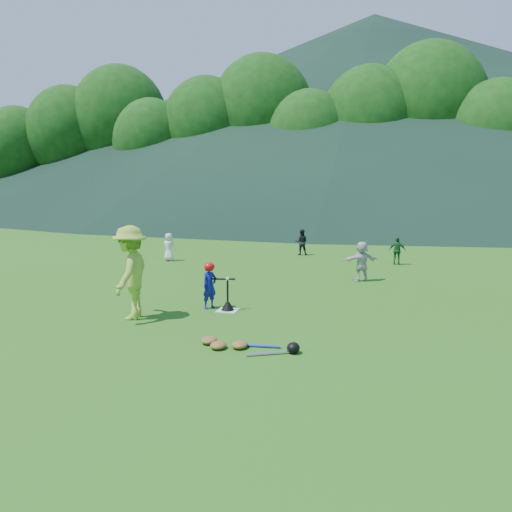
% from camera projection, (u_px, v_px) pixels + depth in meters
% --- Properties ---
extents(ground, '(120.00, 120.00, 0.00)m').
position_uv_depth(ground, '(228.00, 311.00, 11.22)').
color(ground, '#2A6016').
rests_on(ground, ground).
extents(home_plate, '(0.45, 0.45, 0.02)m').
position_uv_depth(home_plate, '(228.00, 310.00, 11.22)').
color(home_plate, silver).
rests_on(home_plate, ground).
extents(baseball, '(0.08, 0.08, 0.08)m').
position_uv_depth(baseball, '(227.00, 279.00, 11.11)').
color(baseball, white).
rests_on(baseball, batting_tee).
extents(batter_child, '(0.41, 0.46, 1.04)m').
position_uv_depth(batter_child, '(210.00, 286.00, 11.38)').
color(batter_child, navy).
rests_on(batter_child, ground).
extents(adult_coach, '(0.92, 1.37, 1.98)m').
position_uv_depth(adult_coach, '(131.00, 273.00, 10.46)').
color(adult_coach, '#94B936').
rests_on(adult_coach, ground).
extents(fielder_a, '(0.52, 0.35, 1.03)m').
position_uv_depth(fielder_a, '(169.00, 247.00, 18.48)').
color(fielder_a, silver).
rests_on(fielder_a, ground).
extents(fielder_b, '(0.56, 0.46, 1.04)m').
position_uv_depth(fielder_b, '(301.00, 242.00, 20.02)').
color(fielder_b, black).
rests_on(fielder_b, ground).
extents(fielder_c, '(0.58, 0.24, 1.00)m').
position_uv_depth(fielder_c, '(397.00, 251.00, 17.59)').
color(fielder_c, '#1B5A25').
rests_on(fielder_c, ground).
extents(fielder_d, '(1.12, 0.84, 1.18)m').
position_uv_depth(fielder_d, '(362.00, 261.00, 14.60)').
color(fielder_d, '#BEBEBE').
rests_on(fielder_d, ground).
extents(batting_tee, '(0.30, 0.30, 0.68)m').
position_uv_depth(batting_tee, '(228.00, 305.00, 11.20)').
color(batting_tee, black).
rests_on(batting_tee, home_plate).
extents(batter_gear, '(0.73, 0.26, 0.41)m').
position_uv_depth(batter_gear, '(210.00, 268.00, 11.32)').
color(batter_gear, red).
rests_on(batter_gear, ground).
extents(equipment_pile, '(1.80, 0.68, 0.19)m').
position_uv_depth(equipment_pile, '(240.00, 345.00, 8.64)').
color(equipment_pile, olive).
rests_on(equipment_pile, ground).
extents(outfield_fence, '(70.07, 0.08, 1.33)m').
position_uv_depth(outfield_fence, '(341.00, 212.00, 37.92)').
color(outfield_fence, gray).
rests_on(outfield_fence, ground).
extents(tree_line, '(70.04, 11.40, 14.82)m').
position_uv_depth(tree_line, '(352.00, 120.00, 42.38)').
color(tree_line, '#382314').
rests_on(tree_line, ground).
extents(distant_hills, '(155.00, 140.00, 32.00)m').
position_uv_depth(distant_hills, '(327.00, 116.00, 89.31)').
color(distant_hills, black).
rests_on(distant_hills, ground).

